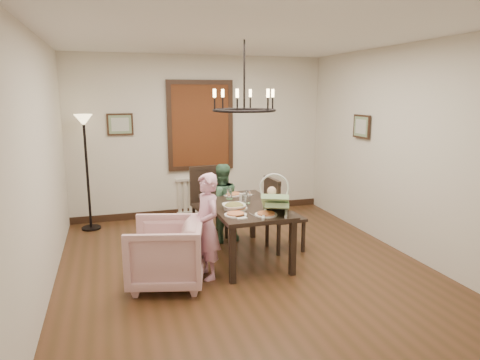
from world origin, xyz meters
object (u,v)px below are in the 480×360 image
dining_table (244,211)px  baby_bouncer (276,200)px  drinking_glass (245,200)px  floor_lamp (87,174)px  chair_right (285,213)px  seated_man (221,210)px  elderly_woman (207,235)px  armchair (166,253)px  chair_far (210,202)px

dining_table → baby_bouncer: bearing=-67.4°
drinking_glass → floor_lamp: (-2.00, 1.94, 0.10)m
drinking_glass → chair_right: bearing=14.5°
baby_bouncer → seated_man: bearing=130.2°
dining_table → elderly_woman: 0.77m
dining_table → seated_man: (-0.12, 0.71, -0.16)m
floor_lamp → armchair: bearing=-69.4°
seated_man → floor_lamp: bearing=-36.7°
seated_man → floor_lamp: floor_lamp is taller
drinking_glass → elderly_woman: bearing=-145.8°
armchair → drinking_glass: 1.26m
armchair → seated_man: seated_man is taller
dining_table → seated_man: 0.74m
armchair → chair_far: bearing=164.8°
chair_right → armchair: size_ratio=1.25×
floor_lamp → seated_man: bearing=-32.0°
drinking_glass → seated_man: bearing=99.0°
floor_lamp → elderly_woman: bearing=-59.2°
dining_table → drinking_glass: bearing=-94.6°
elderly_woman → seated_man: size_ratio=1.09×
chair_far → drinking_glass: 1.08m
chair_far → drinking_glass: chair_far is taller
dining_table → drinking_glass: 0.17m
chair_right → elderly_woman: bearing=111.4°
baby_bouncer → chair_far: bearing=131.6°
elderly_woman → drinking_glass: bearing=112.5°
armchair → elderly_woman: bearing=111.8°
chair_right → elderly_woman: size_ratio=1.00×
seated_man → dining_table: bearing=95.3°
armchair → baby_bouncer: bearing=104.4°
armchair → seated_man: (0.97, 1.23, 0.10)m
dining_table → chair_far: chair_far is taller
elderly_woman → drinking_glass: (0.60, 0.41, 0.28)m
armchair → baby_bouncer: size_ratio=1.62×
dining_table → seated_man: bearing=99.2°
chair_right → baby_bouncer: size_ratio=2.02×
elderly_woman → drinking_glass: elderly_woman is taller
elderly_woman → dining_table: bearing=115.6°
chair_right → floor_lamp: floor_lamp is taller
dining_table → seated_man: size_ratio=1.63×
seated_man → drinking_glass: bearing=94.4°
dining_table → armchair: bearing=-155.3°
seated_man → floor_lamp: (-1.87, 1.17, 0.42)m
seated_man → baby_bouncer: baby_bouncer is taller
chair_right → baby_bouncer: 0.85m
drinking_glass → floor_lamp: 2.78m
dining_table → floor_lamp: (-2.00, 1.88, 0.26)m
chair_right → elderly_woman: 1.37m
chair_right → seated_man: (-0.76, 0.60, -0.04)m
chair_right → armchair: (-1.74, -0.64, -0.14)m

